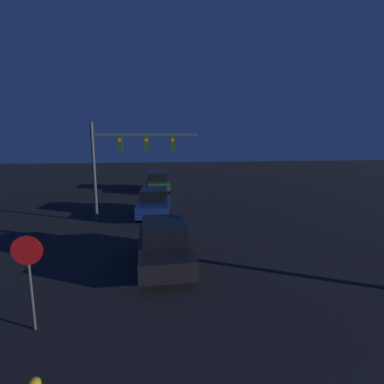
# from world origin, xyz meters

# --- Properties ---
(car_near) EXTENTS (2.02, 4.33, 1.71)m
(car_near) POSITION_xyz_m (-1.49, 10.91, 0.85)
(car_near) COLOR black
(car_near) RESTS_ON ground_plane
(car_mid) EXTENTS (2.15, 4.39, 1.71)m
(car_mid) POSITION_xyz_m (-1.83, 18.37, 0.85)
(car_mid) COLOR navy
(car_mid) RESTS_ON ground_plane
(car_far) EXTENTS (2.09, 4.36, 1.71)m
(car_far) POSITION_xyz_m (-1.47, 27.31, 0.85)
(car_far) COLOR #1E4728
(car_far) RESTS_ON ground_plane
(traffic_signal_mast) EXTENTS (6.03, 0.30, 5.67)m
(traffic_signal_mast) POSITION_xyz_m (-3.32, 17.54, 3.95)
(traffic_signal_mast) COLOR #4C4C51
(traffic_signal_mast) RESTS_ON ground_plane
(stop_sign) EXTENTS (0.74, 0.07, 2.50)m
(stop_sign) POSITION_xyz_m (-4.92, 7.43, 1.75)
(stop_sign) COLOR #4C4C51
(stop_sign) RESTS_ON ground_plane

